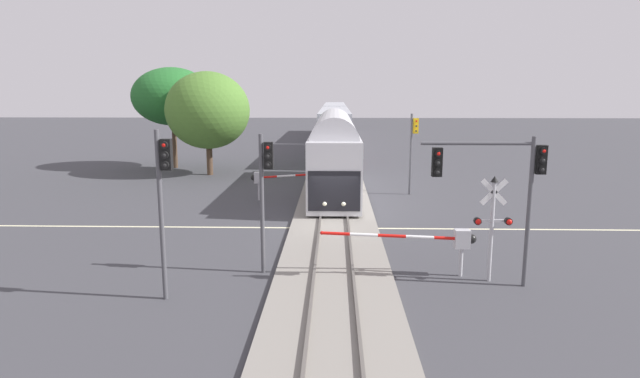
% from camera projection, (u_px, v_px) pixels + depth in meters
% --- Properties ---
extents(ground_plane, '(220.00, 220.00, 0.00)m').
position_uv_depth(ground_plane, '(334.00, 228.00, 26.97)').
color(ground_plane, '#3D3D42').
extents(road_centre_stripe, '(44.00, 0.20, 0.01)m').
position_uv_depth(road_centre_stripe, '(334.00, 228.00, 26.97)').
color(road_centre_stripe, beige).
rests_on(road_centre_stripe, ground).
extents(railway_track, '(4.40, 80.00, 0.32)m').
position_uv_depth(railway_track, '(334.00, 226.00, 26.95)').
color(railway_track, gray).
rests_on(railway_track, ground).
extents(commuter_train, '(3.04, 64.06, 5.16)m').
position_uv_depth(commuter_train, '(335.00, 130.00, 57.16)').
color(commuter_train, silver).
rests_on(commuter_train, railway_track).
extents(crossing_gate_near, '(5.84, 0.40, 1.80)m').
position_uv_depth(crossing_gate_near, '(445.00, 240.00, 19.80)').
color(crossing_gate_near, '#B7B7BC').
rests_on(crossing_gate_near, ground).
extents(crossing_signal_mast, '(1.36, 0.44, 3.92)m').
position_uv_depth(crossing_signal_mast, '(493.00, 218.00, 19.04)').
color(crossing_signal_mast, '#B2B2B7').
rests_on(crossing_signal_mast, ground).
extents(crossing_gate_far, '(6.43, 0.40, 1.91)m').
position_uv_depth(crossing_gate_far, '(271.00, 178.00, 33.62)').
color(crossing_gate_far, '#B7B7BC').
rests_on(crossing_gate_far, ground).
extents(traffic_signal_near_right, '(4.29, 0.38, 5.37)m').
position_uv_depth(traffic_signal_near_right, '(500.00, 175.00, 18.27)').
color(traffic_signal_near_right, '#4C4C51').
rests_on(traffic_signal_near_right, ground).
extents(traffic_signal_near_left, '(0.53, 0.38, 5.69)m').
position_uv_depth(traffic_signal_near_left, '(163.00, 188.00, 17.12)').
color(traffic_signal_near_left, '#4C4C51').
rests_on(traffic_signal_near_left, ground).
extents(traffic_signal_far_side, '(0.53, 0.38, 5.40)m').
position_uv_depth(traffic_signal_far_side, '(413.00, 141.00, 35.05)').
color(traffic_signal_far_side, '#4C4C51').
rests_on(traffic_signal_far_side, ground).
extents(traffic_signal_median, '(0.53, 0.38, 5.33)m').
position_uv_depth(traffic_signal_median, '(265.00, 181.00, 19.75)').
color(traffic_signal_median, '#4C4C51').
rests_on(traffic_signal_median, ground).
extents(pine_left_background, '(7.04, 7.04, 8.91)m').
position_uv_depth(pine_left_background, '(172.00, 97.00, 46.89)').
color(pine_left_background, '#4C3828').
rests_on(pine_left_background, ground).
extents(oak_behind_train, '(6.81, 6.81, 8.43)m').
position_uv_depth(oak_behind_train, '(208.00, 110.00, 43.07)').
color(oak_behind_train, '#4C3828').
rests_on(oak_behind_train, ground).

